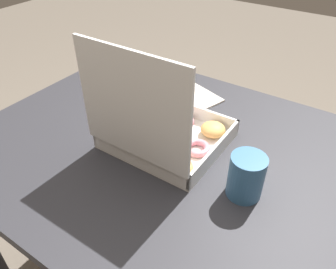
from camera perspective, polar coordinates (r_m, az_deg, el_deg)
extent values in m
cube|color=#2D2D33|center=(0.89, 2.82, -3.96)|extent=(1.20, 0.85, 0.03)
cylinder|color=#2D2D33|center=(1.61, -7.19, 0.93)|extent=(0.06, 0.06, 0.69)
cube|color=silver|center=(0.92, 0.00, -0.91)|extent=(0.30, 0.27, 0.01)
cube|color=white|center=(1.00, 4.25, 4.10)|extent=(0.30, 0.01, 0.04)
cube|color=white|center=(0.82, -5.16, -4.30)|extent=(0.30, 0.01, 0.04)
cube|color=white|center=(0.85, 8.24, -3.00)|extent=(0.01, 0.27, 0.04)
cube|color=white|center=(0.98, -7.15, 3.17)|extent=(0.01, 0.27, 0.04)
cube|color=white|center=(0.72, -6.23, 4.69)|extent=(0.30, 0.01, 0.27)
ellipsoid|color=tan|center=(0.93, 7.84, 0.88)|extent=(0.07, 0.07, 0.04)
torus|color=pink|center=(0.97, 2.55, 2.31)|extent=(0.07, 0.07, 0.02)
torus|color=tan|center=(1.01, -1.49, 3.98)|extent=(0.07, 0.07, 0.02)
torus|color=pink|center=(0.88, 5.13, -2.38)|extent=(0.07, 0.07, 0.02)
ellipsoid|color=white|center=(0.91, -0.11, 0.25)|extent=(0.07, 0.07, 0.04)
torus|color=#9E6633|center=(0.96, -4.44, 1.68)|extent=(0.07, 0.07, 0.02)
torus|color=tan|center=(0.82, 1.99, -5.66)|extent=(0.07, 0.07, 0.02)
ellipsoid|color=tan|center=(0.85, -2.81, -2.73)|extent=(0.07, 0.07, 0.04)
torus|color=#381E11|center=(0.91, -7.90, -0.85)|extent=(0.07, 0.07, 0.02)
cylinder|color=teal|center=(0.76, 13.45, -7.10)|extent=(0.08, 0.08, 0.11)
cylinder|color=black|center=(0.72, 14.01, -4.25)|extent=(0.07, 0.07, 0.01)
cube|color=silver|center=(1.13, 5.07, 6.79)|extent=(0.19, 0.15, 0.01)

